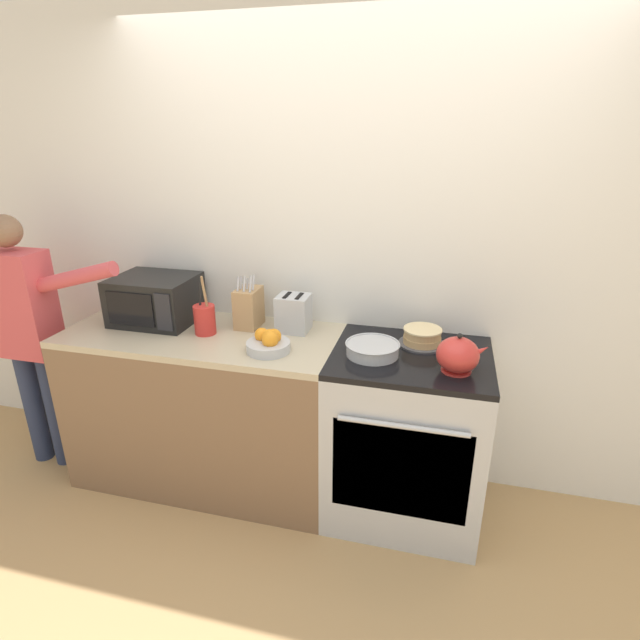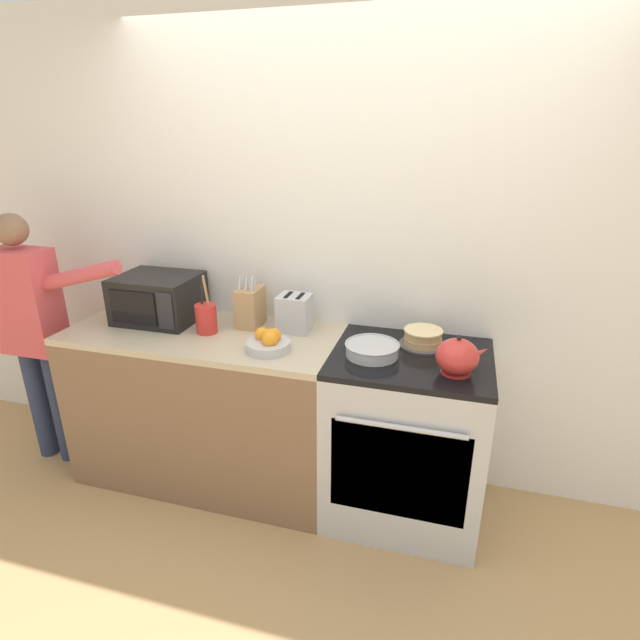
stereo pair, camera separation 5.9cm
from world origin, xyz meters
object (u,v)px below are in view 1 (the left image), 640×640
tea_kettle (458,355)px  microwave (155,299)px  stove_range (406,435)px  knife_block (249,307)px  layer_cake (422,337)px  fruit_bowl (269,342)px  toaster (293,313)px  mixing_bowl (372,349)px  utensil_crock (205,319)px  person_baker (27,325)px

tea_kettle → microwave: bearing=172.1°
stove_range → knife_block: size_ratio=3.02×
layer_cake → tea_kettle: tea_kettle is taller
fruit_bowl → toaster: (0.04, 0.29, 0.05)m
toaster → mixing_bowl: bearing=-24.3°
utensil_crock → fruit_bowl: (0.41, -0.13, -0.04)m
stove_range → knife_block: bearing=170.1°
mixing_bowl → fruit_bowl: size_ratio=1.22×
microwave → toaster: (0.80, 0.06, -0.03)m
tea_kettle → stove_range: bearing=148.7°
utensil_crock → microwave: 0.37m
fruit_bowl → person_baker: bearing=179.4°
stove_range → fruit_bowl: size_ratio=4.23×
layer_cake → tea_kettle: (0.17, -0.27, 0.04)m
stove_range → utensil_crock: (-1.10, 0.00, 0.55)m
microwave → person_baker: bearing=-162.9°
stove_range → tea_kettle: size_ratio=3.93×
stove_range → knife_block: (-0.91, 0.16, 0.57)m
layer_cake → fruit_bowl: size_ratio=1.09×
stove_range → microwave: size_ratio=2.08×
layer_cake → knife_block: 0.96m
person_baker → toaster: bearing=9.2°
mixing_bowl → toaster: 0.52m
tea_kettle → mixing_bowl: 0.41m
stove_range → layer_cake: layer_cake is taller
tea_kettle → fruit_bowl: bearing=180.0°
layer_cake → tea_kettle: bearing=-56.8°
fruit_bowl → person_baker: size_ratio=0.14×
fruit_bowl → knife_block: bearing=127.2°
tea_kettle → person_baker: (-2.37, 0.01, -0.09)m
mixing_bowl → microwave: bearing=173.1°
layer_cake → knife_block: size_ratio=0.78×
tea_kettle → mixing_bowl: bearing=168.9°
tea_kettle → microwave: 1.68m
utensil_crock → person_baker: size_ratio=0.21×
mixing_bowl → utensil_crock: utensil_crock is taller
knife_block → fruit_bowl: size_ratio=1.40×
microwave → person_baker: size_ratio=0.29×
person_baker → utensil_crock: bearing=5.0°
tea_kettle → fruit_bowl: (-0.91, 0.00, -0.03)m
stove_range → utensil_crock: size_ratio=2.81×
stove_range → toaster: size_ratio=4.55×
layer_cake → knife_block: bearing=178.6°
utensil_crock → toaster: bearing=19.6°
stove_range → fruit_bowl: 0.87m
mixing_bowl → utensil_crock: (-0.92, 0.05, 0.05)m
microwave → person_baker: person_baker is taller
knife_block → microwave: knife_block is taller
tea_kettle → utensil_crock: bearing=174.4°
microwave → person_baker: (-0.71, -0.22, -0.14)m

